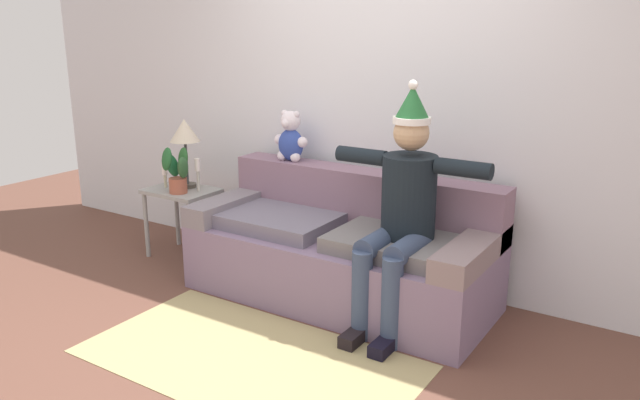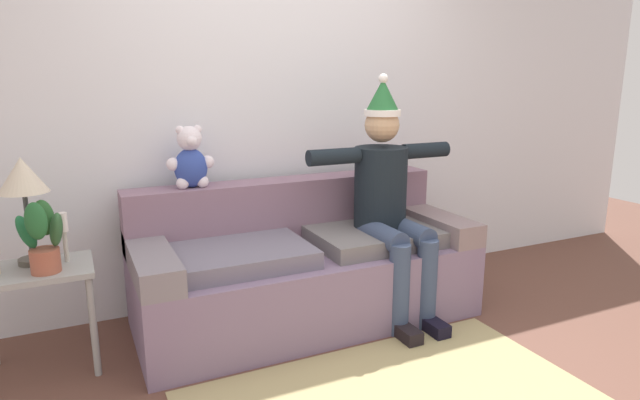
# 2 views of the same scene
# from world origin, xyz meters

# --- Properties ---
(ground_plane) EXTENTS (10.00, 10.00, 0.00)m
(ground_plane) POSITION_xyz_m (0.00, 0.00, 0.00)
(ground_plane) COLOR brown
(back_wall) EXTENTS (7.00, 0.10, 2.70)m
(back_wall) POSITION_xyz_m (0.00, 1.55, 1.35)
(back_wall) COLOR silver
(back_wall) RESTS_ON ground_plane
(couch) EXTENTS (2.10, 0.89, 0.86)m
(couch) POSITION_xyz_m (0.00, 1.03, 0.34)
(couch) COLOR slate
(couch) RESTS_ON ground_plane
(person_seated) EXTENTS (1.02, 0.77, 1.54)m
(person_seated) POSITION_xyz_m (0.52, 0.86, 0.79)
(person_seated) COLOR black
(person_seated) RESTS_ON ground_plane
(teddy_bear) EXTENTS (0.29, 0.17, 0.38)m
(teddy_bear) POSITION_xyz_m (-0.63, 1.30, 1.03)
(teddy_bear) COLOR #30479E
(teddy_bear) RESTS_ON couch
(side_table) EXTENTS (0.55, 0.41, 0.57)m
(side_table) POSITION_xyz_m (-1.51, 1.00, 0.47)
(side_table) COLOR #999A98
(side_table) RESTS_ON ground_plane
(table_lamp) EXTENTS (0.24, 0.24, 0.56)m
(table_lamp) POSITION_xyz_m (-1.51, 1.08, 1.01)
(table_lamp) COLOR #4B453B
(table_lamp) RESTS_ON side_table
(potted_plant) EXTENTS (0.24, 0.26, 0.39)m
(potted_plant) POSITION_xyz_m (-1.45, 0.91, 0.75)
(potted_plant) COLOR #A4553E
(potted_plant) RESTS_ON side_table
(candle_short) EXTENTS (0.04, 0.04, 0.26)m
(candle_short) POSITION_xyz_m (-1.35, 1.04, 0.74)
(candle_short) COLOR beige
(candle_short) RESTS_ON side_table
(area_rug) EXTENTS (1.95, 1.05, 0.01)m
(area_rug) POSITION_xyz_m (0.00, -0.02, 0.00)
(area_rug) COLOR tan
(area_rug) RESTS_ON ground_plane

